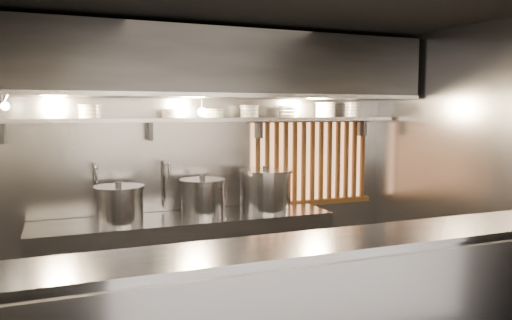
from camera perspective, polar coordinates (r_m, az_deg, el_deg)
ceiling at (r=4.11m, az=-0.22°, el=17.26°), size 4.50×4.50×0.00m
wall_back at (r=5.48m, az=-5.96°, el=-0.38°), size 4.50×0.00×4.50m
wall_right at (r=5.32m, az=22.99°, el=-0.99°), size 0.00×3.00×3.00m
cooking_bench at (r=5.24m, az=-7.95°, el=-11.29°), size 3.00×0.70×0.90m
bowl_shelf at (r=5.28m, az=-5.48°, el=4.61°), size 4.40×0.34×0.04m
exhaust_hood at (r=5.09m, az=-4.83°, el=10.72°), size 4.40×0.81×0.65m
wood_screen at (r=5.92m, az=6.36°, el=-0.14°), size 1.56×0.09×1.04m
faucet_left at (r=5.17m, az=-17.91°, el=-2.03°), size 0.04×0.30×0.50m
faucet_right at (r=5.26m, az=-10.28°, el=-1.72°), size 0.04×0.30×0.50m
heat_lamp at (r=4.62m, az=-27.11°, el=6.21°), size 0.25×0.35×0.20m
pendant_bulb at (r=5.14m, az=-6.19°, el=5.49°), size 0.09×0.09×0.19m
stock_pot_left at (r=4.95m, az=-15.39°, el=-4.91°), size 0.62×0.62×0.40m
stock_pot_mid at (r=5.19m, az=-6.13°, el=-4.20°), size 0.60×0.60×0.41m
stock_pot_right at (r=5.38m, az=1.10°, el=-3.44°), size 0.64×0.64×0.48m
bowl_stack_0 at (r=5.08m, az=-18.46°, el=5.28°), size 0.22×0.22×0.13m
bowl_stack_1 at (r=5.18m, az=-9.57°, el=5.28°), size 0.23×0.23×0.09m
bowl_stack_2 at (r=5.29m, az=-4.92°, el=5.35°), size 0.24×0.24×0.09m
bowl_stack_3 at (r=5.43m, az=-0.77°, el=5.57°), size 0.21×0.21×0.13m
bowl_stack_4 at (r=5.61m, az=3.76°, el=5.56°), size 0.24×0.24×0.13m
bowl_stack_5 at (r=5.83m, az=7.91°, el=5.71°), size 0.24×0.24×0.17m
bowl_stack_6 at (r=6.02m, az=10.97°, el=5.66°), size 0.20×0.20×0.17m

